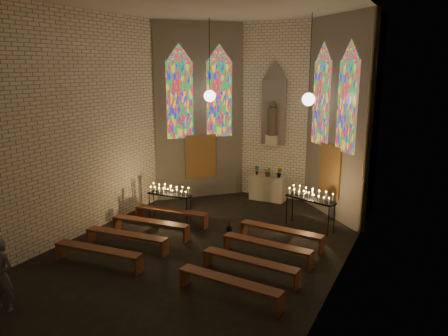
% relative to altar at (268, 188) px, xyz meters
% --- Properties ---
extents(floor, '(12.00, 12.00, 0.00)m').
position_rel_altar_xyz_m(floor, '(0.00, -5.45, -0.50)').
color(floor, black).
rests_on(floor, ground).
extents(room, '(8.22, 12.43, 7.00)m').
position_rel_altar_xyz_m(room, '(-0.00, -2.08, 3.22)').
color(room, '#F4E6CC').
rests_on(room, ground).
extents(altar, '(1.40, 0.60, 1.00)m').
position_rel_altar_xyz_m(altar, '(0.00, 0.00, 0.00)').
color(altar, beige).
rests_on(altar, ground).
extents(flower_vase_left, '(0.21, 0.16, 0.37)m').
position_rel_altar_xyz_m(flower_vase_left, '(-0.49, 0.00, 0.69)').
color(flower_vase_left, '#4C723F').
rests_on(flower_vase_left, altar).
extents(flower_vase_center, '(0.37, 0.33, 0.38)m').
position_rel_altar_xyz_m(flower_vase_center, '(0.04, -0.10, 0.69)').
color(flower_vase_center, '#4C723F').
rests_on(flower_vase_center, altar).
extents(flower_vase_right, '(0.26, 0.23, 0.41)m').
position_rel_altar_xyz_m(flower_vase_right, '(0.50, -0.08, 0.71)').
color(flower_vase_right, '#4C723F').
rests_on(flower_vase_right, altar).
extents(aisle_flower_pot, '(0.26, 0.26, 0.36)m').
position_rel_altar_xyz_m(aisle_flower_pot, '(0.12, -3.83, -0.32)').
color(aisle_flower_pot, '#4C723F').
rests_on(aisle_flower_pot, ground).
extents(votive_stand_left, '(1.62, 0.47, 1.17)m').
position_rel_altar_xyz_m(votive_stand_left, '(-2.25, -3.73, 0.51)').
color(votive_stand_left, black).
rests_on(votive_stand_left, ground).
extents(votive_stand_right, '(1.80, 0.96, 1.29)m').
position_rel_altar_xyz_m(votive_stand_right, '(2.39, -2.37, 0.61)').
color(votive_stand_right, black).
rests_on(votive_stand_right, ground).
extents(pew_left_0, '(2.65, 0.57, 0.51)m').
position_rel_altar_xyz_m(pew_left_0, '(-1.98, -4.06, -0.09)').
color(pew_left_0, '#5E2F1B').
rests_on(pew_left_0, ground).
extents(pew_right_0, '(2.65, 0.57, 0.51)m').
position_rel_altar_xyz_m(pew_right_0, '(1.98, -4.06, -0.09)').
color(pew_right_0, '#5E2F1B').
rests_on(pew_right_0, ground).
extents(pew_left_1, '(2.65, 0.57, 0.51)m').
position_rel_altar_xyz_m(pew_left_1, '(-1.98, -5.26, -0.09)').
color(pew_left_1, '#5E2F1B').
rests_on(pew_left_1, ground).
extents(pew_right_1, '(2.65, 0.57, 0.51)m').
position_rel_altar_xyz_m(pew_right_1, '(1.98, -5.26, -0.09)').
color(pew_right_1, '#5E2F1B').
rests_on(pew_right_1, ground).
extents(pew_left_2, '(2.65, 0.57, 0.51)m').
position_rel_altar_xyz_m(pew_left_2, '(-1.98, -6.46, -0.09)').
color(pew_left_2, '#5E2F1B').
rests_on(pew_left_2, ground).
extents(pew_right_2, '(2.65, 0.57, 0.51)m').
position_rel_altar_xyz_m(pew_right_2, '(1.98, -6.46, -0.09)').
color(pew_right_2, '#5E2F1B').
rests_on(pew_right_2, ground).
extents(pew_left_3, '(2.65, 0.57, 0.51)m').
position_rel_altar_xyz_m(pew_left_3, '(-1.98, -7.66, -0.09)').
color(pew_left_3, '#5E2F1B').
rests_on(pew_left_3, ground).
extents(pew_right_3, '(2.65, 0.57, 0.51)m').
position_rel_altar_xyz_m(pew_right_3, '(1.98, -7.66, -0.09)').
color(pew_right_3, '#5E2F1B').
rests_on(pew_right_3, ground).
extents(visitor, '(0.66, 0.50, 1.64)m').
position_rel_altar_xyz_m(visitor, '(-2.32, -10.30, 0.32)').
color(visitor, '#47454F').
rests_on(visitor, ground).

